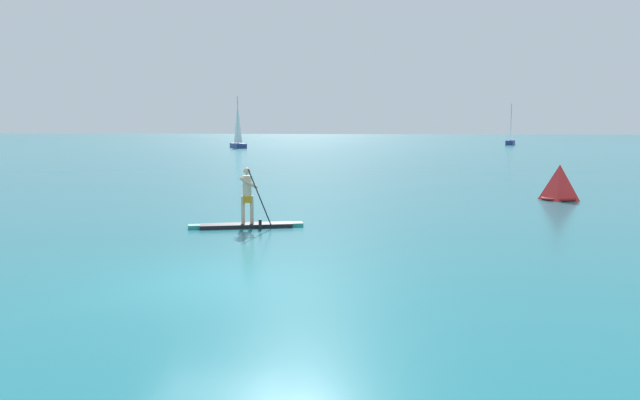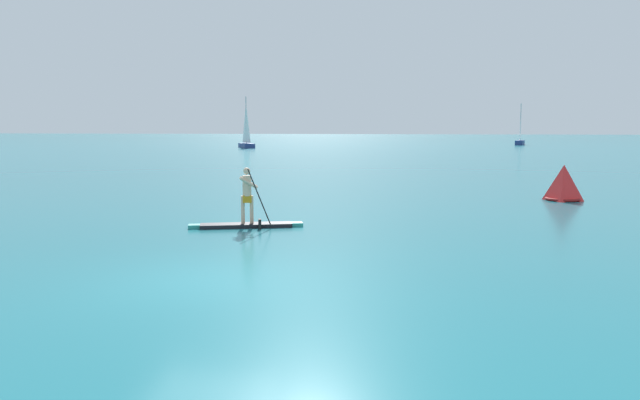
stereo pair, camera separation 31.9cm
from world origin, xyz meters
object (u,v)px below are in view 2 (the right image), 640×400
(sailboat_left_horizon, at_px, (246,141))
(sailboat_right_horizon, at_px, (520,140))
(paddleboarder_mid_center, at_px, (247,215))
(race_marker_buoy, at_px, (563,184))

(sailboat_left_horizon, relative_size, sailboat_right_horizon, 1.08)
(paddleboarder_mid_center, xyz_separation_m, race_marker_buoy, (10.84, 8.76, 0.29))
(race_marker_buoy, height_order, sailboat_left_horizon, sailboat_left_horizon)
(race_marker_buoy, height_order, sailboat_right_horizon, sailboat_right_horizon)
(paddleboarder_mid_center, relative_size, sailboat_left_horizon, 0.48)
(paddleboarder_mid_center, distance_m, race_marker_buoy, 13.93)
(paddleboarder_mid_center, relative_size, sailboat_right_horizon, 0.52)
(paddleboarder_mid_center, distance_m, sailboat_left_horizon, 69.07)
(paddleboarder_mid_center, distance_m, sailboat_right_horizon, 88.60)
(paddleboarder_mid_center, height_order, race_marker_buoy, paddleboarder_mid_center)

